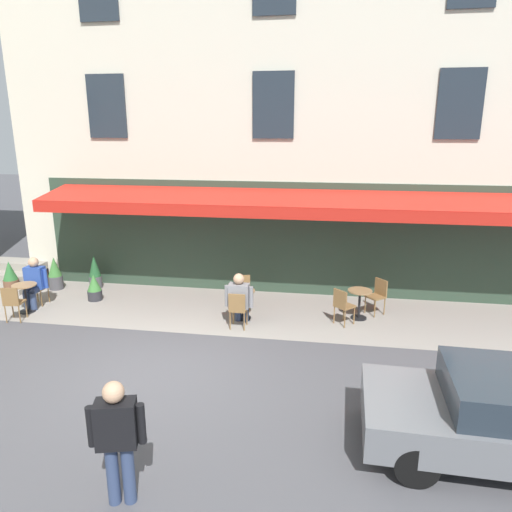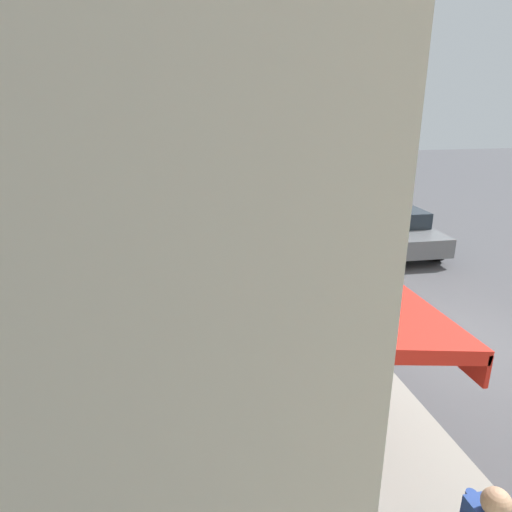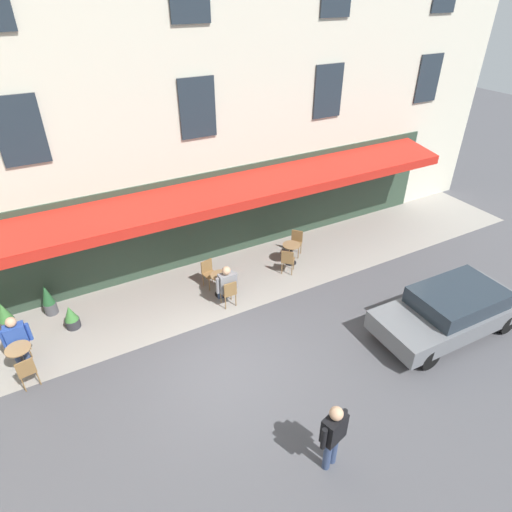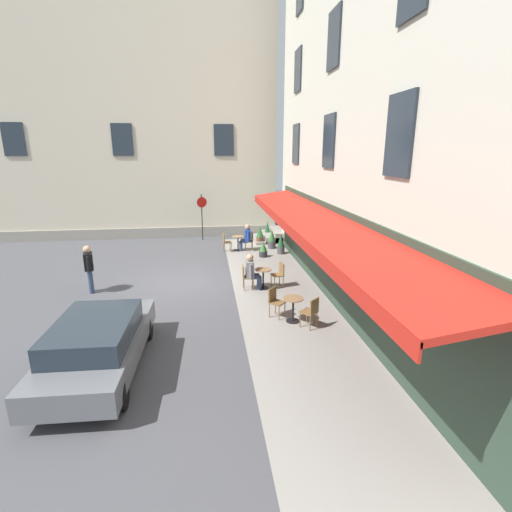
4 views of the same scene
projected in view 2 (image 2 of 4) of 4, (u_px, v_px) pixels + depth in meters
The scene contains 11 objects.
ground_plane at pixel (460, 343), 9.02m from camera, with size 70.00×70.00×0.00m, color #4C4C51.
sidewalk_cafe_terrace at pixel (258, 293), 11.37m from camera, with size 20.50×3.20×0.01m, color gray.
cafe_table_near_entrance at pixel (303, 307), 9.42m from camera, with size 0.60×0.60×0.75m.
cafe_chair_wicker_facing_street at pixel (332, 302), 9.52m from camera, with size 0.40×0.40×0.91m.
cafe_chair_wicker_corner_left at pixel (276, 310), 9.16m from camera, with size 0.47×0.47×0.91m.
cafe_table_streetside at pixel (253, 263), 11.99m from camera, with size 0.60×0.60×0.75m.
cafe_chair_wicker_corner_right at pixel (275, 266), 11.66m from camera, with size 0.57×0.57×0.91m.
cafe_chair_wicker_under_awning at pixel (235, 257), 12.33m from camera, with size 0.56×0.56×0.91m.
seated_patron_in_grey at pixel (323, 296), 9.42m from camera, with size 0.69×0.57×1.34m.
potted_plant_under_sign at pixel (361, 475), 5.34m from camera, with size 0.40×0.40×0.74m.
parked_car_grey at pixel (391, 226), 14.74m from camera, with size 4.35×1.93×1.33m.
Camera 2 is at (6.99, -5.60, 4.51)m, focal length 31.98 mm.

